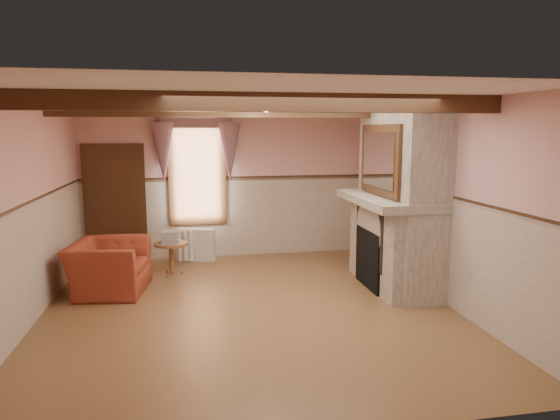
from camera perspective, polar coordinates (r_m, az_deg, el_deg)
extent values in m
cube|color=brown|center=(6.97, -3.58, -11.12)|extent=(5.50, 6.00, 0.01)
cube|color=silver|center=(6.56, -3.83, 12.51)|extent=(5.50, 6.00, 0.01)
cube|color=#D69894|center=(9.58, -5.83, 3.01)|extent=(5.50, 0.02, 2.80)
cube|color=#D69894|center=(3.72, 1.80, -6.61)|extent=(5.50, 0.02, 2.80)
cube|color=#D69894|center=(6.87, -27.12, -0.34)|extent=(0.02, 6.00, 2.80)
cube|color=#D69894|center=(7.46, 17.78, 0.90)|extent=(0.02, 6.00, 2.80)
cube|color=black|center=(7.87, 10.52, -5.47)|extent=(0.20, 0.95, 0.90)
imported|color=maroon|center=(7.93, -18.98, -6.19)|extent=(1.19, 1.31, 0.77)
cylinder|color=brown|center=(8.61, -12.30, -5.45)|extent=(0.74, 0.74, 0.55)
cube|color=#B7AD8C|center=(8.55, -12.50, -2.99)|extent=(0.27, 0.32, 0.20)
cube|color=silver|center=(9.44, -9.57, -3.93)|extent=(0.72, 0.38, 0.60)
imported|color=brown|center=(7.93, 11.95, 2.07)|extent=(0.37, 0.37, 0.09)
cube|color=black|center=(8.23, 11.08, 2.73)|extent=(0.14, 0.24, 0.20)
cylinder|color=gold|center=(8.12, 11.38, 2.92)|extent=(0.11, 0.11, 0.28)
cylinder|color=#A91F14|center=(7.28, 14.07, 1.66)|extent=(0.06, 0.06, 0.16)
cylinder|color=gold|center=(7.62, 12.89, 1.88)|extent=(0.06, 0.06, 0.12)
cube|color=gray|center=(7.85, 13.63, 1.46)|extent=(0.85, 2.00, 2.80)
cube|color=gray|center=(7.78, 12.40, 1.15)|extent=(1.05, 2.05, 0.12)
cube|color=silver|center=(7.65, 11.28, 5.64)|extent=(0.06, 1.44, 1.04)
cube|color=black|center=(9.63, -18.31, 0.53)|extent=(1.10, 0.10, 2.10)
cube|color=white|center=(9.50, -9.45, 4.40)|extent=(1.06, 0.08, 2.02)
cube|color=gray|center=(9.38, -9.54, 8.01)|extent=(1.30, 0.14, 1.40)
cube|color=black|center=(5.36, -2.30, 12.22)|extent=(5.50, 0.18, 0.20)
cube|color=black|center=(7.74, -4.87, 11.23)|extent=(5.50, 0.18, 0.20)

